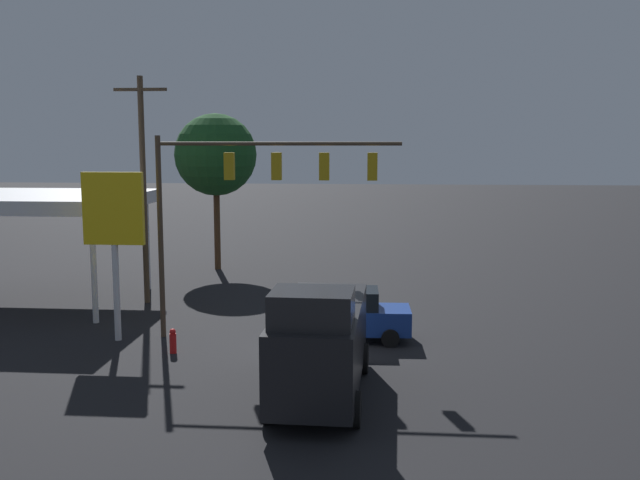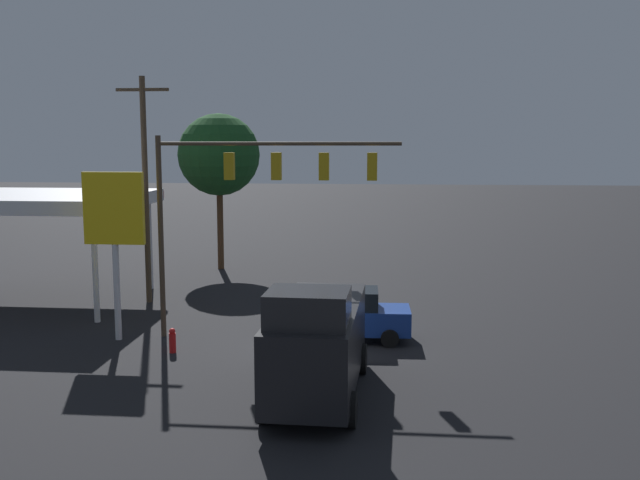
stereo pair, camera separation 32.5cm
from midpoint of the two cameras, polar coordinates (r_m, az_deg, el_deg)
ground_plane at (r=25.77m, az=-0.06°, el=-8.76°), size 200.00×200.00×0.00m
traffic_signal_assembly at (r=26.32m, az=-4.98°, el=4.45°), size 9.04×0.43×7.60m
utility_pole at (r=33.31m, az=-13.52°, el=4.30°), size 2.40×0.26×10.27m
gas_station_canopy at (r=35.15m, az=-22.19°, el=2.90°), size 10.35×8.02×5.03m
price_sign at (r=27.20m, az=-15.82°, el=1.72°), size 2.25×0.27×6.28m
delivery_truck at (r=20.66m, az=0.25°, el=-8.09°), size 2.72×6.86×3.58m
sedan_far at (r=26.78m, az=2.84°, el=-6.01°), size 4.46×2.17×1.93m
street_tree at (r=41.42m, az=-7.86°, el=6.74°), size 4.69×4.69×8.98m
fire_hydrant at (r=25.80m, az=-11.36°, el=-7.89°), size 0.24×0.24×0.88m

